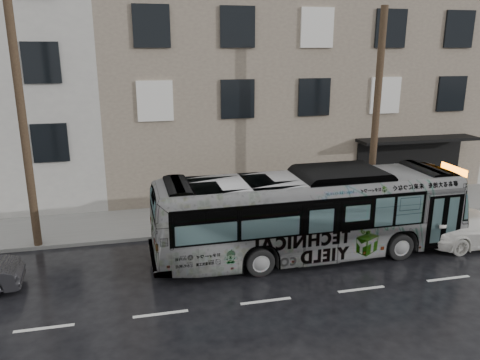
# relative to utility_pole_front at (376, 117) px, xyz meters

# --- Properties ---
(ground) EXTENTS (120.00, 120.00, 0.00)m
(ground) POSITION_rel_utility_pole_front_xyz_m (-6.50, -3.30, -4.65)
(ground) COLOR black
(ground) RESTS_ON ground
(sidewalk) EXTENTS (90.00, 3.60, 0.15)m
(sidewalk) POSITION_rel_utility_pole_front_xyz_m (-6.50, 1.60, -4.58)
(sidewalk) COLOR gray
(sidewalk) RESTS_ON ground
(building_taupe) EXTENTS (20.00, 12.00, 11.00)m
(building_taupe) POSITION_rel_utility_pole_front_xyz_m (-1.50, 9.40, 0.85)
(building_taupe) COLOR gray
(building_taupe) RESTS_ON ground
(utility_pole_front) EXTENTS (0.30, 0.30, 9.00)m
(utility_pole_front) POSITION_rel_utility_pole_front_xyz_m (0.00, 0.00, 0.00)
(utility_pole_front) COLOR #463623
(utility_pole_front) RESTS_ON sidewalk
(utility_pole_rear) EXTENTS (0.30, 0.30, 9.00)m
(utility_pole_rear) POSITION_rel_utility_pole_front_xyz_m (-14.00, 0.00, 0.00)
(utility_pole_rear) COLOR #463623
(utility_pole_rear) RESTS_ON sidewalk
(sign_post) EXTENTS (0.06, 0.06, 2.40)m
(sign_post) POSITION_rel_utility_pole_front_xyz_m (1.10, 0.00, -3.30)
(sign_post) COLOR slate
(sign_post) RESTS_ON sidewalk
(bus) EXTENTS (11.69, 2.91, 3.25)m
(bus) POSITION_rel_utility_pole_front_xyz_m (-4.00, -2.91, -3.03)
(bus) COLOR #B2B2B2
(bus) RESTS_ON ground
(white_sedan) EXTENTS (4.70, 1.95, 1.36)m
(white_sedan) POSITION_rel_utility_pole_front_xyz_m (2.79, -3.47, -3.97)
(white_sedan) COLOR silver
(white_sedan) RESTS_ON ground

